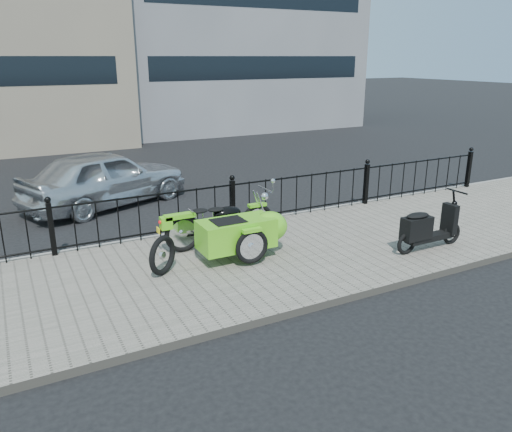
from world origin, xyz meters
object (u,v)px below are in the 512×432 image
motorcycle_sidecar (242,229)px  spare_tire (162,255)px  sedan_car (106,178)px  scooter (426,229)px

motorcycle_sidecar → spare_tire: size_ratio=3.48×
motorcycle_sidecar → sedan_car: 4.86m
motorcycle_sidecar → spare_tire: motorcycle_sidecar is taller
sedan_car → motorcycle_sidecar: bearing=174.8°
scooter → sedan_car: 7.46m
motorcycle_sidecar → scooter: scooter is taller
scooter → spare_tire: 4.70m
sedan_car → scooter: bearing=-165.3°
scooter → spare_tire: size_ratio=2.35×
scooter → sedan_car: sedan_car is taller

